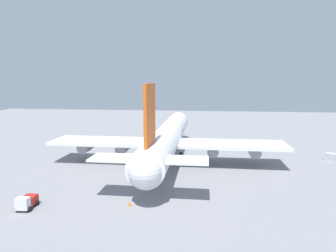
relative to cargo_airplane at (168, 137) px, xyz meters
name	(u,v)px	position (x,y,z in m)	size (l,w,h in m)	color
ground_plane	(168,160)	(0.24, 0.00, -5.88)	(256.10, 256.10, 0.00)	gray
cargo_airplane	(168,137)	(0.00, 0.00, 0.00)	(64.03, 55.73, 19.32)	silver
fuel_truck	(27,202)	(-31.57, 18.22, -4.78)	(4.05, 2.57, 2.21)	silver
cargo_container_fore	(331,157)	(5.26, -40.46, -4.97)	(3.43, 3.42, 1.82)	#B7BCC6
safety_cone_nose	(175,138)	(29.05, 1.25, -5.52)	(0.51, 0.51, 0.73)	orange
safety_cone_tail	(129,204)	(-28.57, 2.62, -5.50)	(0.53, 0.53, 0.76)	orange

